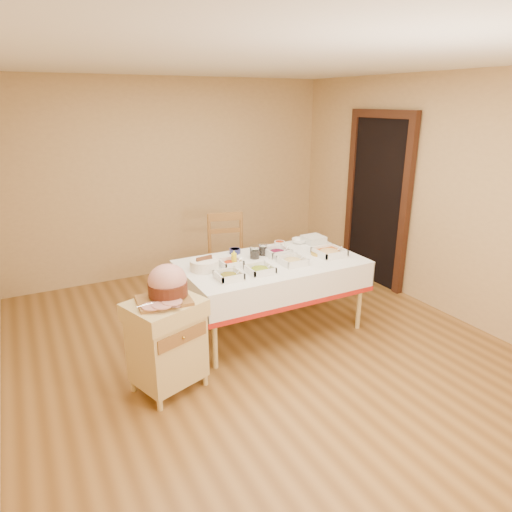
{
  "coord_description": "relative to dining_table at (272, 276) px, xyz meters",
  "views": [
    {
      "loc": [
        -1.88,
        -3.47,
        2.3
      ],
      "look_at": [
        0.07,
        0.2,
        0.88
      ],
      "focal_mm": 32.0,
      "sensor_mm": 36.0,
      "label": 1
    }
  ],
  "objects": [
    {
      "name": "bread_basket",
      "position": [
        -0.69,
        0.09,
        0.21
      ],
      "size": [
        0.28,
        0.28,
        0.12
      ],
      "color": "white",
      "rests_on": "dining_table"
    },
    {
      "name": "bowl_small_imported",
      "position": [
        0.58,
        0.39,
        0.19
      ],
      "size": [
        0.17,
        0.17,
        0.05
      ],
      "primitive_type": "imported",
      "rotation": [
        0.0,
        0.0,
        0.02
      ],
      "color": "white",
      "rests_on": "dining_table"
    },
    {
      "name": "room_shell",
      "position": [
        -0.3,
        -0.3,
        0.7
      ],
      "size": [
        5.0,
        5.0,
        5.0
      ],
      "color": "brown",
      "rests_on": "ground"
    },
    {
      "name": "doorway",
      "position": [
        1.9,
        0.6,
        0.51
      ],
      "size": [
        0.09,
        1.1,
        2.2
      ],
      "color": "black",
      "rests_on": "ground"
    },
    {
      "name": "dining_table",
      "position": [
        0.0,
        0.0,
        0.0
      ],
      "size": [
        1.82,
        1.02,
        0.76
      ],
      "color": "#DBC078",
      "rests_on": "ground"
    },
    {
      "name": "butcher_cart",
      "position": [
        -1.28,
        -0.52,
        -0.15
      ],
      "size": [
        0.68,
        0.62,
        0.79
      ],
      "color": "#DBC078",
      "rests_on": "ground"
    },
    {
      "name": "preserve_jar_right",
      "position": [
        0.01,
        0.22,
        0.22
      ],
      "size": [
        0.1,
        0.1,
        0.13
      ],
      "color": "silver",
      "rests_on": "dining_table"
    },
    {
      "name": "brass_platter",
      "position": [
        0.64,
        -0.05,
        0.18
      ],
      "size": [
        0.37,
        0.26,
        0.05
      ],
      "color": "gold",
      "rests_on": "dining_table"
    },
    {
      "name": "mustard_bottle",
      "position": [
        -0.4,
        0.04,
        0.24
      ],
      "size": [
        0.05,
        0.05,
        0.17
      ],
      "color": "yellow",
      "rests_on": "dining_table"
    },
    {
      "name": "dining_chair",
      "position": [
        -0.04,
        0.98,
        -0.07
      ],
      "size": [
        0.56,
        0.54,
        1.03
      ],
      "color": "olive",
      "rests_on": "ground"
    },
    {
      "name": "serving_dish_e",
      "position": [
        -0.43,
        0.06,
        0.19
      ],
      "size": [
        0.21,
        0.2,
        0.1
      ],
      "color": "white",
      "rests_on": "dining_table"
    },
    {
      "name": "serving_dish_b",
      "position": [
        -0.26,
        -0.23,
        0.19
      ],
      "size": [
        0.24,
        0.24,
        0.1
      ],
      "color": "white",
      "rests_on": "dining_table"
    },
    {
      "name": "serving_dish_a",
      "position": [
        -0.59,
        -0.24,
        0.19
      ],
      "size": [
        0.23,
        0.23,
        0.1
      ],
      "color": "white",
      "rests_on": "dining_table"
    },
    {
      "name": "preserve_jar_left",
      "position": [
        -0.11,
        0.16,
        0.22
      ],
      "size": [
        0.1,
        0.1,
        0.13
      ],
      "color": "silver",
      "rests_on": "dining_table"
    },
    {
      "name": "small_bowl_left",
      "position": [
        -0.62,
        0.26,
        0.2
      ],
      "size": [
        0.13,
        0.13,
        0.06
      ],
      "color": "white",
      "rests_on": "dining_table"
    },
    {
      "name": "serving_dish_f",
      "position": [
        0.14,
        0.13,
        0.2
      ],
      "size": [
        0.25,
        0.24,
        0.12
      ],
      "color": "white",
      "rests_on": "dining_table"
    },
    {
      "name": "small_bowl_mid",
      "position": [
        -0.22,
        0.4,
        0.19
      ],
      "size": [
        0.12,
        0.12,
        0.05
      ],
      "color": "navy",
      "rests_on": "dining_table"
    },
    {
      "name": "plate_stack",
      "position": [
        0.73,
        0.32,
        0.2
      ],
      "size": [
        0.22,
        0.22,
        0.08
      ],
      "color": "white",
      "rests_on": "dining_table"
    },
    {
      "name": "small_bowl_right",
      "position": [
        0.32,
        0.38,
        0.19
      ],
      "size": [
        0.12,
        0.12,
        0.06
      ],
      "color": "white",
      "rests_on": "dining_table"
    },
    {
      "name": "ham_on_board",
      "position": [
        -1.24,
        -0.48,
        0.32
      ],
      "size": [
        0.44,
        0.42,
        0.29
      ],
      "color": "olive",
      "rests_on": "butcher_cart"
    },
    {
      "name": "serving_dish_d",
      "position": [
        0.62,
        -0.13,
        0.2
      ],
      "size": [
        0.28,
        0.28,
        0.11
      ],
      "color": "white",
      "rests_on": "dining_table"
    },
    {
      "name": "bowl_white_imported",
      "position": [
        0.04,
        0.37,
        0.18
      ],
      "size": [
        0.18,
        0.18,
        0.04
      ],
      "primitive_type": "imported",
      "rotation": [
        0.0,
        0.0,
        0.09
      ],
      "color": "white",
      "rests_on": "dining_table"
    },
    {
      "name": "serving_dish_c",
      "position": [
        0.14,
        -0.17,
        0.19
      ],
      "size": [
        0.24,
        0.24,
        0.1
      ],
      "color": "white",
      "rests_on": "dining_table"
    }
  ]
}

